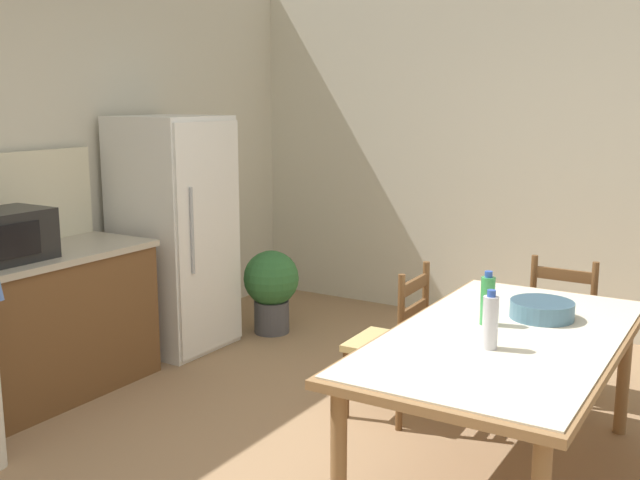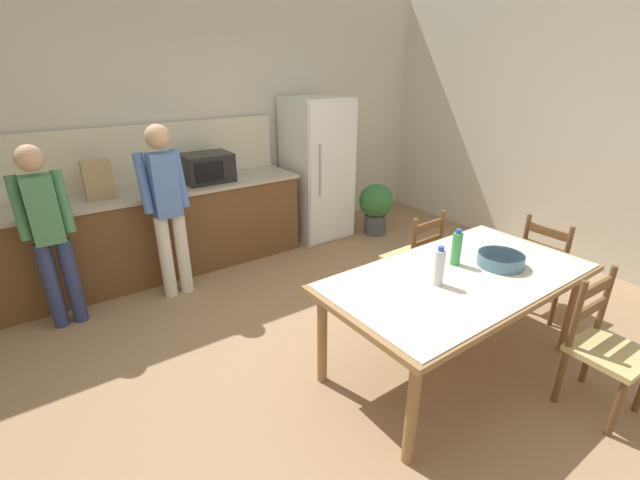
% 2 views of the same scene
% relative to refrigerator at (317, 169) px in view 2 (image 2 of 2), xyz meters
% --- Properties ---
extents(ground_plane, '(8.32, 8.32, 0.00)m').
position_rel_refrigerator_xyz_m(ground_plane, '(-1.35, -2.19, -0.86)').
color(ground_plane, '#9E7A56').
extents(wall_back, '(6.52, 0.12, 2.90)m').
position_rel_refrigerator_xyz_m(wall_back, '(-1.35, 0.47, 0.59)').
color(wall_back, beige).
rests_on(wall_back, ground).
extents(wall_right, '(0.12, 5.20, 2.90)m').
position_rel_refrigerator_xyz_m(wall_right, '(1.91, -2.19, 0.59)').
color(wall_right, beige).
rests_on(wall_right, ground).
extents(kitchen_counter, '(3.47, 0.66, 0.92)m').
position_rel_refrigerator_xyz_m(kitchen_counter, '(-2.19, 0.04, -0.40)').
color(kitchen_counter, brown).
rests_on(kitchen_counter, ground).
extents(counter_splashback, '(3.43, 0.03, 0.60)m').
position_rel_refrigerator_xyz_m(counter_splashback, '(-2.19, 0.35, 0.36)').
color(counter_splashback, beige).
rests_on(counter_splashback, kitchen_counter).
extents(refrigerator, '(0.70, 0.73, 1.73)m').
position_rel_refrigerator_xyz_m(refrigerator, '(0.00, 0.00, 0.00)').
color(refrigerator, white).
rests_on(refrigerator, ground).
extents(microwave, '(0.50, 0.39, 0.30)m').
position_rel_refrigerator_xyz_m(microwave, '(-1.41, 0.02, 0.21)').
color(microwave, black).
rests_on(microwave, kitchen_counter).
extents(paper_bag, '(0.24, 0.16, 0.36)m').
position_rel_refrigerator_xyz_m(paper_bag, '(-2.47, 0.01, 0.24)').
color(paper_bag, tan).
rests_on(paper_bag, kitchen_counter).
extents(dining_table, '(1.96, 1.05, 0.76)m').
position_rel_refrigerator_xyz_m(dining_table, '(-0.71, -2.75, -0.18)').
color(dining_table, olive).
rests_on(dining_table, ground).
extents(bottle_near_centre, '(0.07, 0.07, 0.27)m').
position_rel_refrigerator_xyz_m(bottle_near_centre, '(-0.96, -2.75, 0.02)').
color(bottle_near_centre, silver).
rests_on(bottle_near_centre, dining_table).
extents(bottle_off_centre, '(0.07, 0.07, 0.27)m').
position_rel_refrigerator_xyz_m(bottle_off_centre, '(-0.62, -2.62, 0.02)').
color(bottle_off_centre, green).
rests_on(bottle_off_centre, dining_table).
extents(serving_bowl, '(0.32, 0.32, 0.09)m').
position_rel_refrigerator_xyz_m(serving_bowl, '(-0.37, -2.83, -0.06)').
color(serving_bowl, slate).
rests_on(serving_bowl, dining_table).
extents(chair_side_far_right, '(0.43, 0.41, 0.91)m').
position_rel_refrigerator_xyz_m(chair_side_far_right, '(-0.28, -1.94, -0.42)').
color(chair_side_far_right, brown).
rests_on(chair_side_far_right, ground).
extents(chair_side_near_right, '(0.43, 0.41, 0.91)m').
position_rel_refrigerator_xyz_m(chair_side_near_right, '(-0.26, -3.55, -0.42)').
color(chair_side_near_right, brown).
rests_on(chair_side_near_right, ground).
extents(chair_head_end, '(0.40, 0.42, 0.91)m').
position_rel_refrigerator_xyz_m(chair_head_end, '(0.56, -2.74, -0.42)').
color(chair_head_end, brown).
rests_on(chair_head_end, ground).
extents(person_at_sink, '(0.39, 0.27, 1.55)m').
position_rel_refrigerator_xyz_m(person_at_sink, '(-2.96, -0.48, 0.00)').
color(person_at_sink, navy).
rests_on(person_at_sink, ground).
extents(person_at_counter, '(0.41, 0.28, 1.63)m').
position_rel_refrigerator_xyz_m(person_at_counter, '(-2.01, -0.50, 0.05)').
color(person_at_counter, silver).
rests_on(person_at_counter, ground).
extents(potted_plant, '(0.44, 0.44, 0.67)m').
position_rel_refrigerator_xyz_m(potted_plant, '(0.63, -0.43, -0.48)').
color(potted_plant, '#4C4C51').
rests_on(potted_plant, ground).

